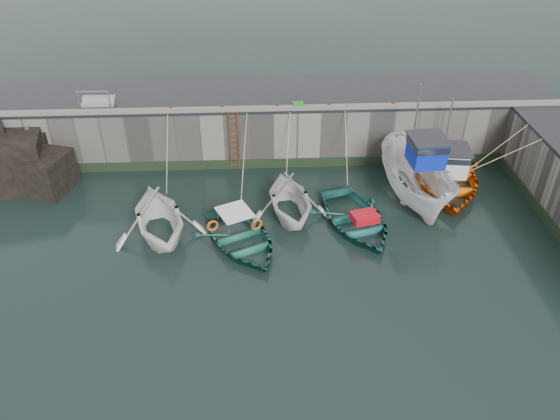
{
  "coord_description": "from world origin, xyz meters",
  "views": [
    {
      "loc": [
        -0.88,
        -14.85,
        14.31
      ],
      "look_at": [
        0.06,
        4.26,
        1.2
      ],
      "focal_mm": 35.0,
      "sensor_mm": 36.0,
      "label": 1
    }
  ],
  "objects_px": {
    "bollard_e": "(393,104)",
    "bollard_c": "(277,107)",
    "boat_near_blacktrim": "(289,215)",
    "boat_far_white": "(417,179)",
    "boat_near_navy": "(355,224)",
    "bollard_d": "(329,105)",
    "ladder": "(234,142)",
    "boat_near_blue": "(241,243)",
    "bollard_b": "(222,108)",
    "fish_crate": "(298,106)",
    "boat_near_white": "(161,235)",
    "bollard_a": "(171,109)",
    "boat_far_orange": "(445,176)"
  },
  "relations": [
    {
      "from": "boat_near_blue",
      "to": "bollard_a",
      "type": "relative_size",
      "value": 17.52
    },
    {
      "from": "bollard_b",
      "to": "bollard_c",
      "type": "relative_size",
      "value": 1.0
    },
    {
      "from": "bollard_e",
      "to": "boat_far_orange",
      "type": "bearing_deg",
      "value": -44.07
    },
    {
      "from": "boat_near_navy",
      "to": "bollard_c",
      "type": "bearing_deg",
      "value": 105.84
    },
    {
      "from": "boat_far_orange",
      "to": "bollard_a",
      "type": "distance_m",
      "value": 13.91
    },
    {
      "from": "boat_near_white",
      "to": "bollard_b",
      "type": "height_order",
      "value": "bollard_b"
    },
    {
      "from": "boat_far_white",
      "to": "bollard_e",
      "type": "distance_m",
      "value": 4.25
    },
    {
      "from": "bollard_a",
      "to": "bollard_e",
      "type": "relative_size",
      "value": 1.0
    },
    {
      "from": "boat_near_navy",
      "to": "boat_far_orange",
      "type": "distance_m",
      "value": 5.92
    },
    {
      "from": "boat_near_blue",
      "to": "bollard_c",
      "type": "relative_size",
      "value": 17.52
    },
    {
      "from": "ladder",
      "to": "bollard_c",
      "type": "xyz_separation_m",
      "value": [
        2.2,
        0.34,
        1.71
      ]
    },
    {
      "from": "ladder",
      "to": "boat_near_navy",
      "type": "xyz_separation_m",
      "value": [
        5.45,
        -5.2,
        -1.59
      ]
    },
    {
      "from": "bollard_b",
      "to": "bollard_c",
      "type": "xyz_separation_m",
      "value": [
        2.7,
        0.0,
        0.0
      ]
    },
    {
      "from": "fish_crate",
      "to": "bollard_e",
      "type": "xyz_separation_m",
      "value": [
        4.75,
        -0.05,
        -0.01
      ]
    },
    {
      "from": "ladder",
      "to": "boat_near_blacktrim",
      "type": "height_order",
      "value": "ladder"
    },
    {
      "from": "boat_near_blue",
      "to": "boat_near_blacktrim",
      "type": "distance_m",
      "value": 2.96
    },
    {
      "from": "ladder",
      "to": "boat_near_blue",
      "type": "xyz_separation_m",
      "value": [
        0.35,
        -6.31,
        -1.59
      ]
    },
    {
      "from": "boat_far_white",
      "to": "bollard_c",
      "type": "distance_m",
      "value": 7.65
    },
    {
      "from": "boat_near_white",
      "to": "bollard_e",
      "type": "xyz_separation_m",
      "value": [
        11.14,
        5.89,
        3.3
      ]
    },
    {
      "from": "boat_near_white",
      "to": "bollard_d",
      "type": "height_order",
      "value": "bollard_d"
    },
    {
      "from": "boat_far_orange",
      "to": "bollard_e",
      "type": "height_order",
      "value": "boat_far_orange"
    },
    {
      "from": "ladder",
      "to": "bollard_d",
      "type": "distance_m",
      "value": 5.11
    },
    {
      "from": "bollard_d",
      "to": "fish_crate",
      "type": "bearing_deg",
      "value": 178.15
    },
    {
      "from": "boat_far_orange",
      "to": "bollard_b",
      "type": "relative_size",
      "value": 25.55
    },
    {
      "from": "ladder",
      "to": "boat_far_white",
      "type": "relative_size",
      "value": 0.46
    },
    {
      "from": "boat_near_white",
      "to": "bollard_e",
      "type": "relative_size",
      "value": 17.44
    },
    {
      "from": "bollard_e",
      "to": "bollard_c",
      "type": "bearing_deg",
      "value": 180.0
    },
    {
      "from": "bollard_b",
      "to": "boat_far_orange",
      "type": "bearing_deg",
      "value": -12.06
    },
    {
      "from": "bollard_e",
      "to": "bollard_d",
      "type": "bearing_deg",
      "value": 180.0
    },
    {
      "from": "bollard_a",
      "to": "ladder",
      "type": "bearing_deg",
      "value": -6.38
    },
    {
      "from": "boat_near_white",
      "to": "bollard_b",
      "type": "bearing_deg",
      "value": 48.37
    },
    {
      "from": "bollard_a",
      "to": "bollard_c",
      "type": "relative_size",
      "value": 1.0
    },
    {
      "from": "bollard_a",
      "to": "bollard_b",
      "type": "xyz_separation_m",
      "value": [
        2.5,
        0.0,
        0.0
      ]
    },
    {
      "from": "boat_near_blue",
      "to": "bollard_b",
      "type": "height_order",
      "value": "bollard_b"
    },
    {
      "from": "fish_crate",
      "to": "boat_near_white",
      "type": "bearing_deg",
      "value": -141.97
    },
    {
      "from": "boat_far_orange",
      "to": "bollard_a",
      "type": "bearing_deg",
      "value": 177.96
    },
    {
      "from": "bollard_e",
      "to": "bollard_b",
      "type": "bearing_deg",
      "value": 180.0
    },
    {
      "from": "fish_crate",
      "to": "boat_far_orange",
      "type": "bearing_deg",
      "value": -23.3
    },
    {
      "from": "boat_far_orange",
      "to": "bollard_e",
      "type": "distance_m",
      "value": 4.41
    },
    {
      "from": "boat_near_blacktrim",
      "to": "boat_far_white",
      "type": "height_order",
      "value": "boat_far_white"
    },
    {
      "from": "boat_far_orange",
      "to": "boat_near_navy",
      "type": "bearing_deg",
      "value": -139.24
    },
    {
      "from": "boat_near_blue",
      "to": "bollard_a",
      "type": "xyz_separation_m",
      "value": [
        -3.35,
        6.65,
        3.3
      ]
    },
    {
      "from": "boat_near_blacktrim",
      "to": "bollard_b",
      "type": "height_order",
      "value": "bollard_b"
    },
    {
      "from": "boat_near_navy",
      "to": "boat_far_orange",
      "type": "xyz_separation_m",
      "value": [
        4.95,
        3.21,
        0.44
      ]
    },
    {
      "from": "boat_near_blue",
      "to": "fish_crate",
      "type": "height_order",
      "value": "fish_crate"
    },
    {
      "from": "boat_far_white",
      "to": "boat_near_white",
      "type": "bearing_deg",
      "value": -172.56
    },
    {
      "from": "boat_near_white",
      "to": "boat_near_blacktrim",
      "type": "xyz_separation_m",
      "value": [
        5.69,
        1.23,
        0.0
      ]
    },
    {
      "from": "boat_near_navy",
      "to": "bollard_d",
      "type": "xyz_separation_m",
      "value": [
        -0.65,
        5.54,
        3.3
      ]
    },
    {
      "from": "boat_far_white",
      "to": "bollard_c",
      "type": "bearing_deg",
      "value": 147.02
    },
    {
      "from": "boat_near_white",
      "to": "boat_near_blue",
      "type": "relative_size",
      "value": 1.0
    }
  ]
}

